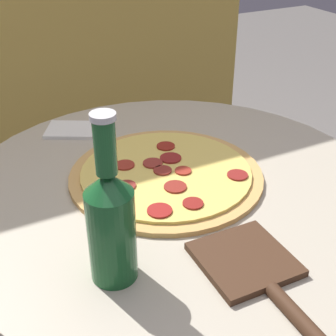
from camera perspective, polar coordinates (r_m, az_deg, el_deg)
table at (r=1.02m, az=0.48°, el=-10.98°), size 0.84×0.84×0.76m
fence_panel at (r=1.54m, az=-13.82°, el=17.19°), size 1.35×0.04×1.82m
pizza at (r=0.92m, az=-0.02°, el=-0.68°), size 0.38×0.38×0.02m
beer_bottle at (r=0.65m, az=-6.99°, el=-6.44°), size 0.07×0.07×0.26m
pizza_paddle at (r=0.71m, az=11.01°, el=-12.70°), size 0.14×0.29×0.02m
napkin at (r=1.12m, az=-10.95°, el=4.59°), size 0.17×0.14×0.01m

